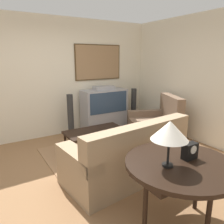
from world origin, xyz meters
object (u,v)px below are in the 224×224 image
object	(u,v)px
console_table	(180,168)
speaker_tower_left	(71,117)
tv	(104,110)
coffee_table	(96,132)
table_lamp	(170,131)
mantel_clock	(190,151)
armchair	(155,126)
speaker_tower_right	(134,108)
couch	(127,157)

from	to	relation	value
console_table	speaker_tower_left	world-z (taller)	speaker_tower_left
tv	coffee_table	bearing A→B (deg)	-126.93
speaker_tower_left	console_table	bearing A→B (deg)	-90.85
coffee_table	speaker_tower_left	world-z (taller)	speaker_tower_left
table_lamp	mantel_clock	bearing A→B (deg)	-0.15
tv	armchair	distance (m)	1.36
tv	mantel_clock	size ratio (longest dim) A/B	6.43
armchair	speaker_tower_left	distance (m)	1.95
armchair	speaker_tower_right	size ratio (longest dim) A/B	1.28
couch	mantel_clock	distance (m)	1.21
table_lamp	speaker_tower_left	xyz separation A→B (m)	(0.23, 3.24, -0.65)
table_lamp	speaker_tower_left	size ratio (longest dim) A/B	0.47
couch	table_lamp	bearing A→B (deg)	69.03
couch	mantel_clock	world-z (taller)	mantel_clock
coffee_table	mantel_clock	bearing A→B (deg)	-89.95
speaker_tower_left	tv	bearing A→B (deg)	1.50
armchair	coffee_table	size ratio (longest dim) A/B	1.11
armchair	coffee_table	xyz separation A→B (m)	(-1.48, 0.08, 0.10)
speaker_tower_right	coffee_table	bearing A→B (deg)	-148.34
couch	coffee_table	size ratio (longest dim) A/B	1.68
speaker_tower_right	console_table	bearing A→B (deg)	-119.87
couch	speaker_tower_right	xyz separation A→B (m)	(1.75, 2.14, 0.15)
coffee_table	armchair	bearing A→B (deg)	-3.11
speaker_tower_right	couch	bearing A→B (deg)	-129.18
armchair	speaker_tower_right	world-z (taller)	speaker_tower_right
console_table	speaker_tower_left	bearing A→B (deg)	89.15
speaker_tower_left	armchair	bearing A→B (deg)	-36.06
armchair	console_table	size ratio (longest dim) A/B	1.11
table_lamp	speaker_tower_left	bearing A→B (deg)	85.95
tv	armchair	bearing A→B (deg)	-60.39
coffee_table	couch	bearing A→B (deg)	-91.02
armchair	speaker_tower_left	world-z (taller)	speaker_tower_left
coffee_table	table_lamp	xyz separation A→B (m)	(-0.32, -2.17, 0.73)
couch	speaker_tower_right	bearing A→B (deg)	-134.79
armchair	console_table	bearing A→B (deg)	-14.56
tv	speaker_tower_left	xyz separation A→B (m)	(-0.91, -0.02, -0.06)
coffee_table	speaker_tower_right	world-z (taller)	speaker_tower_right
couch	armchair	world-z (taller)	armchair
table_lamp	speaker_tower_left	distance (m)	3.31
speaker_tower_left	mantel_clock	bearing A→B (deg)	-88.37
tv	mantel_clock	world-z (taller)	tv
couch	speaker_tower_right	distance (m)	2.77
couch	speaker_tower_left	size ratio (longest dim) A/B	1.93
mantel_clock	table_lamp	bearing A→B (deg)	179.85
coffee_table	console_table	size ratio (longest dim) A/B	1.00
couch	tv	bearing A→B (deg)	-116.75
tv	mantel_clock	bearing A→B (deg)	-104.05
armchair	speaker_tower_right	distance (m)	1.18
tv	table_lamp	world-z (taller)	table_lamp
armchair	mantel_clock	size ratio (longest dim) A/B	7.32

